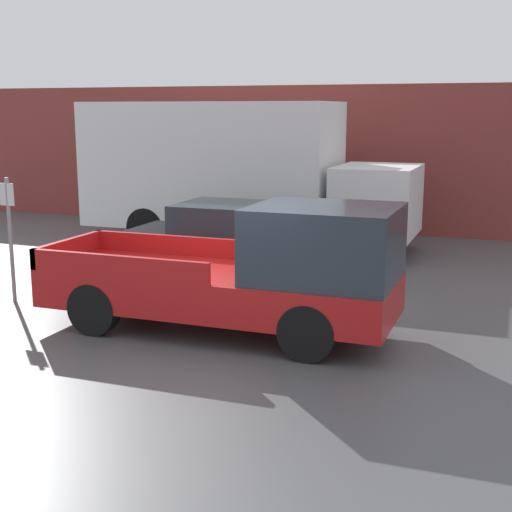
{
  "coord_description": "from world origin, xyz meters",
  "views": [
    {
      "loc": [
        3.9,
        -9.59,
        3.47
      ],
      "look_at": [
        -0.21,
        1.45,
        1.04
      ],
      "focal_mm": 50.0,
      "sensor_mm": 36.0,
      "label": 1
    }
  ],
  "objects_px": {
    "delivery_truck": "(232,170)",
    "parking_sign": "(10,232)",
    "car": "(236,241)",
    "pickup_truck": "(252,274)"
  },
  "relations": [
    {
      "from": "pickup_truck",
      "to": "delivery_truck",
      "type": "bearing_deg",
      "value": 114.64
    },
    {
      "from": "car",
      "to": "parking_sign",
      "type": "bearing_deg",
      "value": -136.43
    },
    {
      "from": "pickup_truck",
      "to": "parking_sign",
      "type": "height_order",
      "value": "parking_sign"
    },
    {
      "from": "car",
      "to": "parking_sign",
      "type": "relative_size",
      "value": 2.04
    },
    {
      "from": "delivery_truck",
      "to": "car",
      "type": "bearing_deg",
      "value": -66.53
    },
    {
      "from": "delivery_truck",
      "to": "parking_sign",
      "type": "height_order",
      "value": "delivery_truck"
    },
    {
      "from": "car",
      "to": "parking_sign",
      "type": "distance_m",
      "value": 4.43
    },
    {
      "from": "delivery_truck",
      "to": "parking_sign",
      "type": "bearing_deg",
      "value": -103.91
    },
    {
      "from": "pickup_truck",
      "to": "delivery_truck",
      "type": "height_order",
      "value": "delivery_truck"
    },
    {
      "from": "pickup_truck",
      "to": "parking_sign",
      "type": "distance_m",
      "value": 4.84
    }
  ]
}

